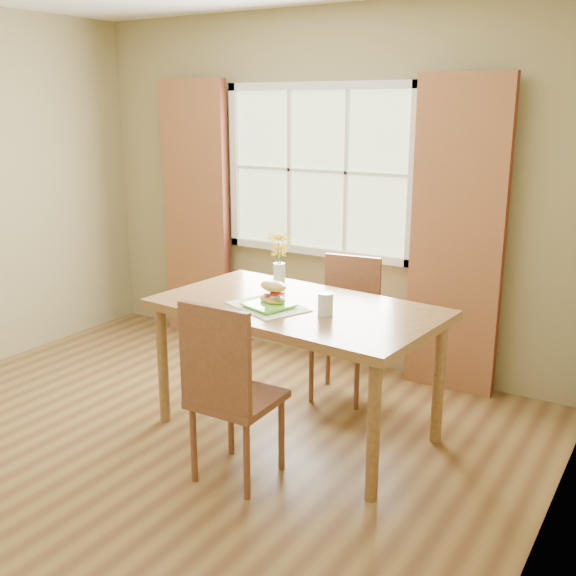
# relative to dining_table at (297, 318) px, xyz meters

# --- Properties ---
(room) EXTENTS (4.24, 3.84, 2.74)m
(room) POSITION_rel_dining_table_xyz_m (-0.56, -0.62, 0.60)
(room) COLOR brown
(room) RESTS_ON ground
(window) EXTENTS (1.62, 0.06, 1.32)m
(window) POSITION_rel_dining_table_xyz_m (-0.56, 1.25, 0.75)
(window) COLOR #ADC192
(window) RESTS_ON room
(curtain_left) EXTENTS (0.65, 0.08, 2.20)m
(curtain_left) POSITION_rel_dining_table_xyz_m (-1.71, 1.16, 0.35)
(curtain_left) COLOR maroon
(curtain_left) RESTS_ON room
(curtain_right) EXTENTS (0.65, 0.08, 2.20)m
(curtain_right) POSITION_rel_dining_table_xyz_m (0.59, 1.16, 0.35)
(curtain_right) COLOR maroon
(curtain_right) RESTS_ON room
(dining_table) EXTENTS (1.78, 1.10, 0.83)m
(dining_table) POSITION_rel_dining_table_xyz_m (0.00, 0.00, 0.00)
(dining_table) COLOR olive
(dining_table) RESTS_ON room
(chair_near) EXTENTS (0.43, 0.43, 1.03)m
(chair_near) POSITION_rel_dining_table_xyz_m (0.00, -0.71, -0.18)
(chair_near) COLOR brown
(chair_near) RESTS_ON room
(chair_far) EXTENTS (0.46, 0.46, 0.98)m
(chair_far) POSITION_rel_dining_table_xyz_m (-0.01, 0.70, -0.21)
(chair_far) COLOR brown
(chair_far) RESTS_ON room
(placemat) EXTENTS (0.54, 0.48, 0.01)m
(placemat) POSITION_rel_dining_table_xyz_m (-0.12, -0.13, 0.09)
(placemat) COLOR beige
(placemat) RESTS_ON dining_table
(plate) EXTENTS (0.31, 0.31, 0.01)m
(plate) POSITION_rel_dining_table_xyz_m (-0.10, -0.15, 0.10)
(plate) COLOR #6BD836
(plate) RESTS_ON placemat
(croissant_sandwich) EXTENTS (0.21, 0.17, 0.14)m
(croissant_sandwich) POSITION_rel_dining_table_xyz_m (-0.10, -0.10, 0.17)
(croissant_sandwich) COLOR #F9C255
(croissant_sandwich) RESTS_ON plate
(water_glass) EXTENTS (0.09, 0.09, 0.13)m
(water_glass) POSITION_rel_dining_table_xyz_m (0.25, -0.09, 0.15)
(water_glass) COLOR silver
(water_glass) RESTS_ON dining_table
(flower_vase) EXTENTS (0.16, 0.16, 0.39)m
(flower_vase) POSITION_rel_dining_table_xyz_m (-0.24, 0.19, 0.32)
(flower_vase) COLOR silver
(flower_vase) RESTS_ON dining_table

